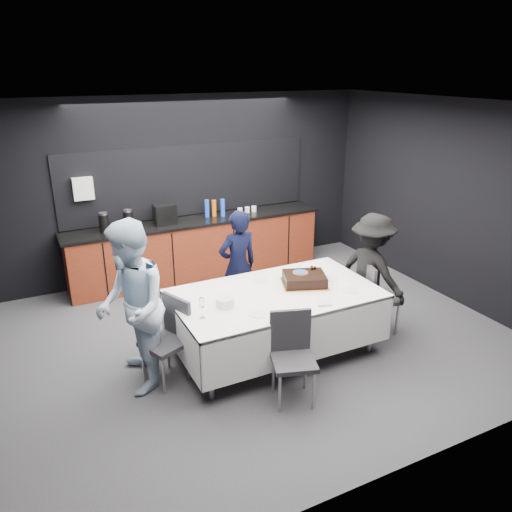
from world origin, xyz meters
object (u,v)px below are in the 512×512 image
Objects in this scene: party_table at (275,303)px; chair_near at (292,350)px; chair_right at (375,292)px; cake_assembly at (304,279)px; person_right at (371,272)px; chair_left at (170,334)px; person_left at (131,308)px; champagne_flute at (202,304)px; plate_stack at (225,302)px; person_center at (238,266)px.

chair_near is (-0.24, -0.81, -0.11)m from party_table.
chair_near is at bearing -156.23° from chair_right.
cake_assembly is 0.99m from person_right.
chair_near is 0.61× the size of person_right.
person_right reaches higher than chair_left.
person_right reaches higher than chair_right.
party_table is at bearing 94.81° from person_left.
chair_left is at bearing 137.22° from champagne_flute.
champagne_flute reaches higher than chair_left.
chair_right is (2.01, -0.03, -0.30)m from plate_stack.
plate_stack is at bearing -11.32° from chair_left.
chair_near is 0.62× the size of person_center.
cake_assembly is 0.68× the size of chair_left.
person_center reaches higher than plate_stack.
person_center is 0.99× the size of person_right.
champagne_flute is 1.02m from chair_near.
person_center is (0.22, 1.79, 0.22)m from chair_near.
chair_near is at bearing 104.60° from person_right.
party_table is 1.64m from person_left.
person_center is at bearing 59.15° from plate_stack.
chair_left is (-0.59, 0.12, -0.30)m from plate_stack.
person_left is at bearing 177.09° from party_table.
person_left reaches higher than plate_stack.
champagne_flute is at bearing 47.23° from person_center.
chair_near is 0.51× the size of person_left.
champagne_flute is 0.24× the size of chair_near.
person_center is at bearing 115.18° from cake_assembly.
person_right is (2.36, 0.24, -0.18)m from champagne_flute.
chair_near is at bearing -61.16° from plate_stack.
cake_assembly is at bearing 96.81° from person_left.
chair_near is 1.81m from person_center.
cake_assembly is 1.40m from champagne_flute.
chair_left is 0.53m from person_left.
person_right reaches higher than plate_stack.
party_table is at bearing -173.12° from cake_assembly.
party_table is at bearing 73.16° from chair_near.
chair_left is (-1.24, 0.05, -0.11)m from party_table.
chair_right is 0.26m from person_right.
person_right is (1.42, -0.95, 0.01)m from person_center.
person_center is at bearing 127.22° from person_left.
chair_right is (2.32, 0.11, -0.40)m from champagne_flute.
plate_stack reaches higher than party_table.
chair_right is 0.51× the size of person_left.
person_left is (-0.96, 0.15, 0.08)m from plate_stack.
cake_assembly is at bearing -0.02° from chair_left.
person_center reaches higher than champagne_flute.
champagne_flute is at bearing 140.21° from chair_near.
chair_left is (-0.28, 0.26, -0.40)m from champagne_flute.
party_table is 1.40m from person_right.
cake_assembly is 1.07m from plate_stack.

